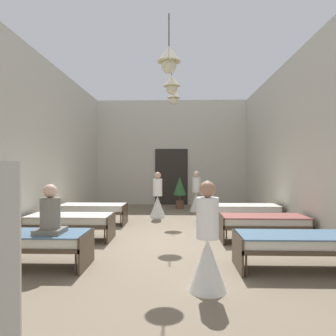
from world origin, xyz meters
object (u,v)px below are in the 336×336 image
(bed_right_row_1, at_px, (263,222))
(bed_right_row_2, at_px, (245,210))
(bed_right_row_0, at_px, (296,243))
(potted_plant, at_px, (180,188))
(bed_left_row_2, at_px, (93,209))
(patient_seated_primary, at_px, (50,215))
(bed_left_row_1, at_px, (70,221))
(nurse_far_aisle, at_px, (207,251))
(bed_left_row_0, at_px, (31,241))
(nurse_mid_aisle, at_px, (196,197))
(nurse_near_aisle, at_px, (158,201))

(bed_right_row_1, xyz_separation_m, bed_right_row_2, (0.00, 1.90, 0.00))
(bed_right_row_0, xyz_separation_m, bed_right_row_2, (0.00, 3.80, 0.00))
(bed_right_row_0, bearing_deg, potted_plant, 104.22)
(bed_left_row_2, distance_m, patient_seated_primary, 3.89)
(patient_seated_primary, bearing_deg, bed_left_row_1, 100.16)
(patient_seated_primary, height_order, potted_plant, patient_seated_primary)
(bed_left_row_1, height_order, potted_plant, potted_plant)
(bed_left_row_2, xyz_separation_m, bed_right_row_2, (4.32, 0.00, 0.00))
(nurse_far_aisle, xyz_separation_m, patient_seated_primary, (-2.47, 0.84, 0.34))
(bed_left_row_0, height_order, patient_seated_primary, patient_seated_primary)
(bed_left_row_0, relative_size, bed_right_row_0, 1.00)
(bed_left_row_0, height_order, potted_plant, potted_plant)
(bed_left_row_2, distance_m, nurse_mid_aisle, 4.08)
(nurse_mid_aisle, bearing_deg, potted_plant, -5.51)
(nurse_near_aisle, relative_size, patient_seated_primary, 1.86)
(nurse_mid_aisle, height_order, nurse_far_aisle, same)
(bed_left_row_0, xyz_separation_m, bed_left_row_2, (0.00, 3.80, 0.00))
(bed_left_row_1, height_order, bed_right_row_1, same)
(patient_seated_primary, relative_size, potted_plant, 0.64)
(bed_left_row_0, relative_size, patient_seated_primary, 2.38)
(nurse_far_aisle, distance_m, potted_plant, 8.04)
(bed_right_row_0, distance_m, nurse_mid_aisle, 6.55)
(bed_right_row_0, distance_m, patient_seated_primary, 4.00)
(bed_right_row_2, height_order, nurse_far_aisle, nurse_far_aisle)
(bed_right_row_0, distance_m, bed_right_row_2, 3.80)
(bed_left_row_1, bearing_deg, bed_right_row_0, -23.72)
(bed_right_row_1, bearing_deg, bed_left_row_2, 156.28)
(bed_right_row_0, xyz_separation_m, bed_left_row_2, (-4.32, 3.80, 0.00))
(bed_left_row_2, height_order, patient_seated_primary, patient_seated_primary)
(bed_left_row_0, height_order, nurse_mid_aisle, nurse_mid_aisle)
(nurse_near_aisle, xyz_separation_m, nurse_far_aisle, (1.04, -5.89, 0.00))
(bed_left_row_1, distance_m, nurse_far_aisle, 3.97)
(bed_right_row_0, height_order, nurse_far_aisle, nurse_far_aisle)
(bed_left_row_0, xyz_separation_m, bed_right_row_2, (4.32, 3.80, 0.00))
(bed_left_row_1, height_order, bed_left_row_2, same)
(bed_right_row_1, bearing_deg, nurse_mid_aisle, 104.87)
(patient_seated_primary, bearing_deg, bed_left_row_2, 95.19)
(nurse_far_aisle, relative_size, patient_seated_primary, 1.86)
(patient_seated_primary, xyz_separation_m, potted_plant, (2.16, 7.19, -0.08))
(bed_right_row_2, distance_m, patient_seated_primary, 5.55)
(bed_right_row_2, distance_m, potted_plant, 3.81)
(bed_right_row_1, height_order, nurse_far_aisle, nurse_far_aisle)
(bed_left_row_2, relative_size, potted_plant, 1.52)
(bed_left_row_0, relative_size, nurse_mid_aisle, 1.28)
(patient_seated_primary, bearing_deg, nurse_far_aisle, -18.71)
(nurse_near_aisle, bearing_deg, nurse_far_aisle, -80.36)
(bed_left_row_0, bearing_deg, nurse_far_aisle, -17.52)
(bed_right_row_1, height_order, bed_right_row_2, same)
(nurse_mid_aisle, bearing_deg, nurse_far_aisle, 131.46)
(bed_left_row_2, relative_size, bed_right_row_2, 1.00)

